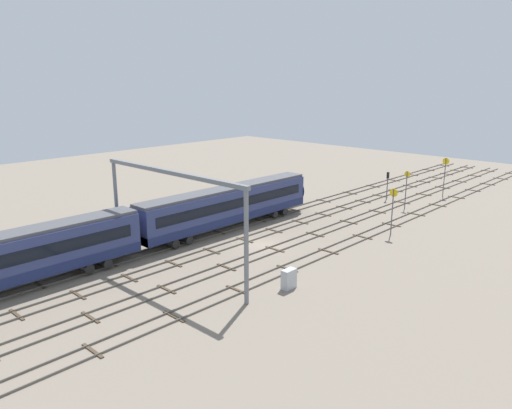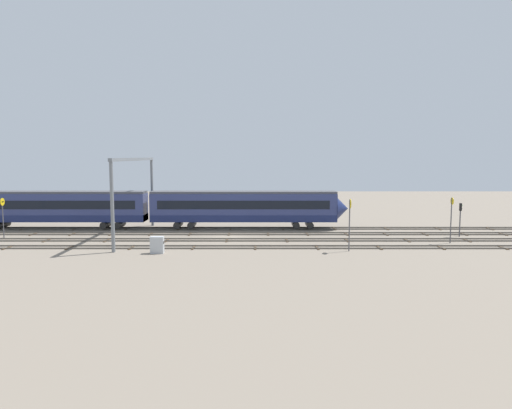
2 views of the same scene
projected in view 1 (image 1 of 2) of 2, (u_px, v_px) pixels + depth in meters
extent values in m
plane|color=gray|center=(259.00, 245.00, 51.54)|extent=(144.62, 144.62, 0.00)
cube|color=#59544C|center=(315.00, 261.00, 46.76)|extent=(128.62, 0.07, 0.16)
cube|color=#59544C|center=(303.00, 257.00, 47.71)|extent=(128.62, 0.07, 0.16)
cube|color=#473828|center=(93.00, 351.00, 31.38)|extent=(0.24, 2.40, 0.08)
cube|color=#473828|center=(174.00, 316.00, 35.91)|extent=(0.24, 2.40, 0.08)
cube|color=#473828|center=(237.00, 290.00, 40.44)|extent=(0.24, 2.40, 0.08)
cube|color=#473828|center=(287.00, 269.00, 44.98)|extent=(0.24, 2.40, 0.08)
cube|color=#473828|center=(328.00, 251.00, 49.51)|extent=(0.24, 2.40, 0.08)
cube|color=#473828|center=(362.00, 237.00, 54.05)|extent=(0.24, 2.40, 0.08)
cube|color=#473828|center=(391.00, 225.00, 58.58)|extent=(0.24, 2.40, 0.08)
cube|color=#473828|center=(416.00, 214.00, 63.12)|extent=(0.24, 2.40, 0.08)
cube|color=#473828|center=(438.00, 205.00, 67.65)|extent=(0.24, 2.40, 0.08)
cube|color=#473828|center=(456.00, 197.00, 72.18)|extent=(0.24, 2.40, 0.08)
cube|color=#473828|center=(473.00, 190.00, 76.72)|extent=(0.24, 2.40, 0.08)
cube|color=#473828|center=(487.00, 184.00, 81.25)|extent=(0.24, 2.40, 0.08)
cube|color=#473828|center=(501.00, 179.00, 85.79)|extent=(0.24, 2.40, 0.08)
cube|color=#473828|center=(512.00, 174.00, 90.32)|extent=(0.24, 2.40, 0.08)
cube|color=#59544C|center=(280.00, 251.00, 49.62)|extent=(128.62, 0.07, 0.16)
cube|color=#59544C|center=(270.00, 247.00, 50.57)|extent=(128.62, 0.07, 0.16)
cube|color=#473828|center=(91.00, 317.00, 35.79)|extent=(0.24, 2.40, 0.08)
cube|color=#473828|center=(166.00, 289.00, 40.56)|extent=(0.24, 2.40, 0.08)
cube|color=#473828|center=(226.00, 267.00, 45.33)|extent=(0.24, 2.40, 0.08)
cube|color=#473828|center=(275.00, 249.00, 50.10)|extent=(0.24, 2.40, 0.08)
cube|color=#473828|center=(315.00, 234.00, 54.88)|extent=(0.24, 2.40, 0.08)
cube|color=#473828|center=(349.00, 222.00, 59.65)|extent=(0.24, 2.40, 0.08)
cube|color=#473828|center=(377.00, 212.00, 64.42)|extent=(0.24, 2.40, 0.08)
cube|color=#473828|center=(402.00, 202.00, 69.20)|extent=(0.24, 2.40, 0.08)
cube|color=#473828|center=(424.00, 194.00, 73.97)|extent=(0.24, 2.40, 0.08)
cube|color=#473828|center=(443.00, 187.00, 78.74)|extent=(0.24, 2.40, 0.08)
cube|color=#473828|center=(459.00, 181.00, 83.52)|extent=(0.24, 2.40, 0.08)
cube|color=#473828|center=(474.00, 176.00, 88.29)|extent=(0.24, 2.40, 0.08)
cube|color=#473828|center=(488.00, 171.00, 93.06)|extent=(0.24, 2.40, 0.08)
cube|color=#59544C|center=(250.00, 241.00, 52.48)|extent=(128.62, 0.07, 0.16)
cube|color=#59544C|center=(240.00, 238.00, 53.43)|extent=(128.62, 0.07, 0.16)
cube|color=#473828|center=(17.00, 315.00, 36.17)|extent=(0.24, 2.40, 0.08)
cube|color=#473828|center=(78.00, 295.00, 39.53)|extent=(0.24, 2.40, 0.08)
cube|color=#473828|center=(129.00, 278.00, 42.89)|extent=(0.24, 2.40, 0.08)
cube|color=#473828|center=(173.00, 263.00, 46.25)|extent=(0.24, 2.40, 0.08)
cube|color=#473828|center=(212.00, 251.00, 49.61)|extent=(0.24, 2.40, 0.08)
cube|color=#473828|center=(245.00, 240.00, 52.96)|extent=(0.24, 2.40, 0.08)
cube|color=#473828|center=(274.00, 231.00, 56.32)|extent=(0.24, 2.40, 0.08)
cube|color=#473828|center=(300.00, 222.00, 59.68)|extent=(0.24, 2.40, 0.08)
cube|color=#473828|center=(323.00, 214.00, 63.04)|extent=(0.24, 2.40, 0.08)
cube|color=#473828|center=(344.00, 208.00, 66.40)|extent=(0.24, 2.40, 0.08)
cube|color=#473828|center=(363.00, 201.00, 69.76)|extent=(0.24, 2.40, 0.08)
cube|color=#473828|center=(380.00, 196.00, 73.12)|extent=(0.24, 2.40, 0.08)
cube|color=#473828|center=(396.00, 191.00, 76.48)|extent=(0.24, 2.40, 0.08)
cube|color=#473828|center=(410.00, 186.00, 79.83)|extent=(0.24, 2.40, 0.08)
cube|color=#473828|center=(423.00, 182.00, 83.19)|extent=(0.24, 2.40, 0.08)
cube|color=#473828|center=(435.00, 178.00, 86.55)|extent=(0.24, 2.40, 0.08)
cube|color=#473828|center=(447.00, 174.00, 89.91)|extent=(0.24, 2.40, 0.08)
cube|color=#473828|center=(457.00, 171.00, 93.27)|extent=(0.24, 2.40, 0.08)
cube|color=#473828|center=(467.00, 167.00, 96.63)|extent=(0.24, 2.40, 0.08)
cube|color=#59544C|center=(222.00, 233.00, 55.34)|extent=(128.62, 0.07, 0.16)
cube|color=#59544C|center=(214.00, 230.00, 56.29)|extent=(128.62, 0.07, 0.16)
cube|color=#473828|center=(39.00, 285.00, 41.50)|extent=(0.24, 2.40, 0.08)
cube|color=#473828|center=(111.00, 263.00, 46.28)|extent=(0.24, 2.40, 0.08)
cube|color=#473828|center=(169.00, 246.00, 51.05)|extent=(0.24, 2.40, 0.08)
cube|color=#473828|center=(218.00, 232.00, 55.82)|extent=(0.24, 2.40, 0.08)
cube|color=#473828|center=(259.00, 220.00, 60.60)|extent=(0.24, 2.40, 0.08)
cube|color=#473828|center=(293.00, 210.00, 65.37)|extent=(0.24, 2.40, 0.08)
cube|color=#473828|center=(324.00, 201.00, 70.14)|extent=(0.24, 2.40, 0.08)
cube|color=#473828|center=(350.00, 193.00, 74.92)|extent=(0.24, 2.40, 0.08)
cube|color=#473828|center=(373.00, 186.00, 79.69)|extent=(0.24, 2.40, 0.08)
cube|color=#473828|center=(393.00, 180.00, 84.46)|extent=(0.24, 2.40, 0.08)
cube|color=#473828|center=(412.00, 175.00, 89.23)|extent=(0.24, 2.40, 0.08)
cube|color=#473828|center=(428.00, 170.00, 94.01)|extent=(0.24, 2.40, 0.08)
cube|color=#473828|center=(443.00, 166.00, 98.78)|extent=(0.24, 2.40, 0.08)
cube|color=navy|center=(228.00, 205.00, 56.32)|extent=(24.00, 2.90, 3.60)
cube|color=navy|center=(228.00, 216.00, 56.65)|extent=(24.00, 2.94, 0.90)
cube|color=#4C4C51|center=(228.00, 188.00, 55.84)|extent=(24.00, 2.50, 0.30)
cube|color=black|center=(237.00, 204.00, 55.24)|extent=(22.00, 0.04, 1.10)
cube|color=black|center=(219.00, 199.00, 57.18)|extent=(22.00, 0.04, 1.10)
cylinder|color=black|center=(168.00, 241.00, 50.82)|extent=(0.90, 2.70, 0.90)
cylinder|color=black|center=(182.00, 237.00, 52.09)|extent=(0.90, 2.70, 0.90)
cylinder|color=black|center=(268.00, 213.00, 61.65)|extent=(0.90, 2.70, 0.90)
cylinder|color=black|center=(277.00, 210.00, 62.92)|extent=(0.90, 2.70, 0.90)
cube|color=navy|center=(0.00, 262.00, 38.83)|extent=(24.00, 2.90, 3.60)
cube|color=navy|center=(2.00, 278.00, 39.17)|extent=(24.00, 2.94, 0.90)
cube|color=black|center=(6.00, 261.00, 37.76)|extent=(22.00, 0.04, 1.10)
cylinder|color=black|center=(83.00, 266.00, 44.17)|extent=(0.90, 2.70, 0.90)
cylinder|color=black|center=(101.00, 260.00, 45.44)|extent=(0.90, 2.70, 0.90)
cone|color=navy|center=(298.00, 189.00, 65.39)|extent=(1.60, 3.24, 3.24)
cylinder|color=slate|center=(246.00, 249.00, 36.98)|extent=(0.36, 0.36, 8.95)
cylinder|color=slate|center=(117.00, 207.00, 48.97)|extent=(0.36, 0.36, 8.95)
cube|color=slate|center=(170.00, 172.00, 41.83)|extent=(0.40, 18.63, 0.35)
cylinder|color=#4C4C51|center=(406.00, 190.00, 65.72)|extent=(0.12, 0.12, 5.00)
cylinder|color=yellow|center=(407.00, 174.00, 65.22)|extent=(0.05, 0.80, 0.80)
cube|color=black|center=(407.00, 174.00, 65.24)|extent=(0.02, 0.36, 0.12)
cylinder|color=#4C4C51|center=(444.00, 177.00, 72.59)|extent=(0.12, 0.12, 5.63)
cylinder|color=yellow|center=(446.00, 161.00, 72.04)|extent=(0.05, 1.00, 1.00)
cube|color=black|center=(446.00, 161.00, 72.06)|extent=(0.02, 0.45, 0.12)
cylinder|color=#4C4C51|center=(392.00, 212.00, 54.33)|extent=(0.12, 0.12, 5.21)
cylinder|color=yellow|center=(394.00, 193.00, 53.82)|extent=(0.05, 0.93, 0.93)
cube|color=black|center=(394.00, 193.00, 53.84)|extent=(0.02, 0.42, 0.12)
cylinder|color=#4C4C51|center=(387.00, 189.00, 70.80)|extent=(0.14, 0.14, 3.07)
cube|color=black|center=(388.00, 175.00, 70.31)|extent=(0.20, 0.32, 0.90)
sphere|color=green|center=(388.00, 174.00, 70.34)|extent=(0.20, 0.20, 0.20)
sphere|color=#262626|center=(388.00, 177.00, 70.43)|extent=(0.20, 0.20, 0.20)
cube|color=#B2B7BC|center=(289.00, 279.00, 40.66)|extent=(1.28, 0.69, 1.66)
cube|color=#333333|center=(294.00, 274.00, 41.06)|extent=(0.02, 0.48, 0.24)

